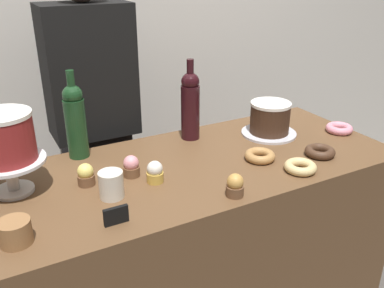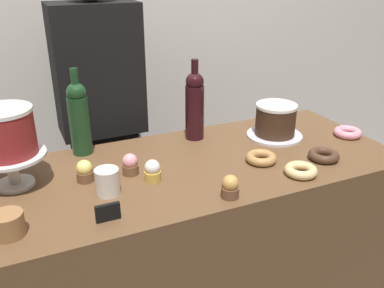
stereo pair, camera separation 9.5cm
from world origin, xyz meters
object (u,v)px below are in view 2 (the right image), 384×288
wine_bottle_green (79,117)px  coffee_cup_ceramic (107,182)px  donut_glazed (301,170)px  donut_maple (261,158)px  white_layer_cake (5,132)px  barista_figure (103,132)px  chocolate_round_cake (276,119)px  cake_stand_pedestal (12,164)px  price_sign_chalkboard (108,212)px  donut_pink (348,132)px  wine_bottle_dark_red (195,104)px  cupcake_vanilla (152,171)px  cupcake_lemon (85,171)px  cupcake_caramel (230,187)px  cookie_stack (8,225)px  donut_chocolate (324,155)px  cupcake_strawberry (130,165)px

wine_bottle_green → coffee_cup_ceramic: size_ratio=3.83×
donut_glazed → donut_maple: size_ratio=1.00×
white_layer_cake → barista_figure: bearing=49.1°
chocolate_round_cake → donut_glazed: 0.34m
cake_stand_pedestal → price_sign_chalkboard: (0.23, -0.32, -0.05)m
donut_maple → coffee_cup_ceramic: size_ratio=1.32×
donut_pink → donut_glazed: 0.44m
wine_bottle_dark_red → cupcake_vanilla: wine_bottle_dark_red is taller
wine_bottle_green → price_sign_chalkboard: 0.50m
wine_bottle_dark_red → barista_figure: 0.48m
cake_stand_pedestal → cupcake_vanilla: cake_stand_pedestal is taller
coffee_cup_ceramic → cupcake_lemon: bearing=113.1°
cupcake_caramel → coffee_cup_ceramic: bearing=152.9°
chocolate_round_cake → cake_stand_pedestal: bearing=-179.9°
cupcake_vanilla → donut_glazed: 0.50m
cupcake_vanilla → donut_pink: (0.87, 0.03, -0.02)m
cupcake_caramel → barista_figure: (-0.21, 0.79, -0.08)m
donut_maple → cookie_stack: bearing=-173.3°
cake_stand_pedestal → price_sign_chalkboard: bearing=-54.5°
cupcake_caramel → barista_figure: bearing=105.0°
donut_glazed → price_sign_chalkboard: bearing=-179.9°
chocolate_round_cake → cupcake_caramel: size_ratio=2.23×
cookie_stack → donut_chocolate: bearing=1.3°
donut_glazed → barista_figure: (-0.50, 0.76, -0.06)m
donut_glazed → price_sign_chalkboard: (-0.66, -0.00, 0.01)m
cake_stand_pedestal → cupcake_vanilla: (0.42, -0.15, -0.04)m
chocolate_round_cake → donut_chocolate: (0.04, -0.26, -0.06)m
cupcake_vanilla → donut_chocolate: bearing=-9.6°
cupcake_strawberry → coffee_cup_ceramic: bearing=-135.5°
wine_bottle_dark_red → donut_maple: bearing=-67.5°
cupcake_vanilla → donut_glazed: size_ratio=0.66×
cookie_stack → cupcake_vanilla: bearing=16.2°
white_layer_cake → donut_pink: (1.28, -0.12, -0.17)m
chocolate_round_cake → cupcake_lemon: (-0.79, -0.06, -0.04)m
price_sign_chalkboard → coffee_cup_ceramic: bearing=76.3°
chocolate_round_cake → barista_figure: 0.77m
white_layer_cake → wine_bottle_dark_red: size_ratio=0.55×
cupcake_vanilla → cupcake_strawberry: bearing=125.2°
cupcake_vanilla → donut_chocolate: cupcake_vanilla is taller
cupcake_strawberry → donut_chocolate: 0.70m
chocolate_round_cake → coffee_cup_ceramic: bearing=-166.6°
coffee_cup_ceramic → donut_chocolate: bearing=-5.9°
cupcake_lemon → price_sign_chalkboard: size_ratio=1.06×
wine_bottle_green → donut_glazed: (0.64, -0.48, -0.13)m
coffee_cup_ceramic → cake_stand_pedestal: bearing=146.4°
wine_bottle_dark_red → donut_chocolate: bearing=-47.7°
white_layer_cake → donut_glazed: 0.96m
cupcake_lemon → coffee_cup_ceramic: coffee_cup_ceramic is taller
donut_pink → price_sign_chalkboard: price_sign_chalkboard is taller
cake_stand_pedestal → barista_figure: (0.39, 0.45, -0.12)m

